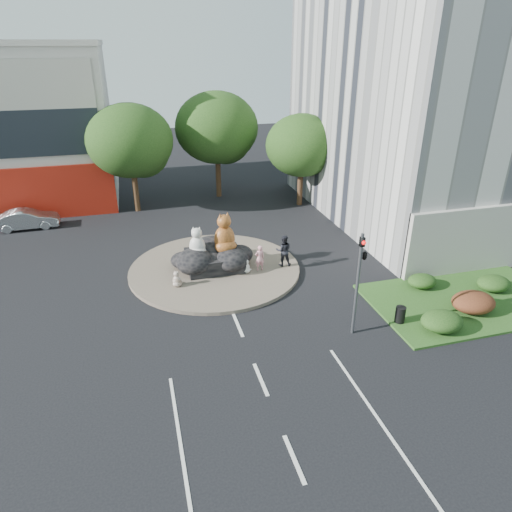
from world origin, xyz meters
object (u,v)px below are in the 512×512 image
at_px(cat_tabby, 224,232).
at_px(parked_car, 27,219).
at_px(pedestrian_pink, 260,258).
at_px(kitten_calico, 177,278).
at_px(cat_white, 197,241).
at_px(kitten_white, 246,266).
at_px(litter_bin, 400,314).
at_px(pedestrian_dark, 284,250).

relative_size(cat_tabby, parked_car, 0.56).
bearing_deg(pedestrian_pink, kitten_calico, 0.64).
height_order(cat_white, kitten_white, cat_white).
distance_m(kitten_white, litter_bin, 8.97).
bearing_deg(pedestrian_dark, litter_bin, 129.15).
xyz_separation_m(cat_tabby, parked_car, (-12.45, 10.00, -1.59)).
distance_m(kitten_white, pedestrian_dark, 2.42).
distance_m(pedestrian_pink, litter_bin, 8.52).
relative_size(cat_white, cat_tabby, 0.75).
relative_size(cat_tabby, pedestrian_pink, 1.54).
distance_m(cat_white, kitten_white, 3.14).
bearing_deg(kitten_white, parked_car, 95.17).
bearing_deg(kitten_white, kitten_calico, 143.43).
height_order(kitten_calico, pedestrian_dark, pedestrian_dark).
bearing_deg(pedestrian_pink, cat_white, -23.73).
relative_size(pedestrian_dark, litter_bin, 2.38).
distance_m(parked_car, litter_bin, 26.39).
height_order(cat_white, pedestrian_dark, cat_white).
distance_m(cat_tabby, kitten_calico, 3.92).
bearing_deg(kitten_calico, cat_white, 84.51).
xyz_separation_m(cat_white, cat_tabby, (1.62, 0.15, 0.30)).
bearing_deg(cat_white, pedestrian_pink, 4.08).
bearing_deg(parked_car, pedestrian_dark, -126.94).
xyz_separation_m(cat_white, pedestrian_pink, (3.42, -1.02, -1.02)).
xyz_separation_m(cat_tabby, pedestrian_dark, (3.32, -0.93, -1.14)).
bearing_deg(litter_bin, cat_white, 136.96).
relative_size(kitten_calico, litter_bin, 1.16).
height_order(kitten_white, parked_car, parked_car).
xyz_separation_m(kitten_calico, kitten_white, (4.05, 0.59, -0.05)).
height_order(kitten_white, pedestrian_pink, pedestrian_pink).
xyz_separation_m(kitten_calico, pedestrian_pink, (4.86, 0.66, 0.31)).
xyz_separation_m(cat_tabby, litter_bin, (6.82, -8.04, -1.77)).
distance_m(cat_tabby, parked_car, 16.04).
bearing_deg(pedestrian_pink, kitten_white, -2.78).
bearing_deg(cat_tabby, litter_bin, -66.51).
bearing_deg(litter_bin, parked_car, 136.90).
distance_m(cat_white, pedestrian_pink, 3.71).
bearing_deg(pedestrian_dark, kitten_white, 20.32).
bearing_deg(pedestrian_dark, kitten_calico, 20.94).
xyz_separation_m(cat_white, pedestrian_dark, (4.95, -0.78, -0.83)).
height_order(pedestrian_pink, parked_car, pedestrian_pink).
relative_size(cat_tabby, litter_bin, 2.97).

